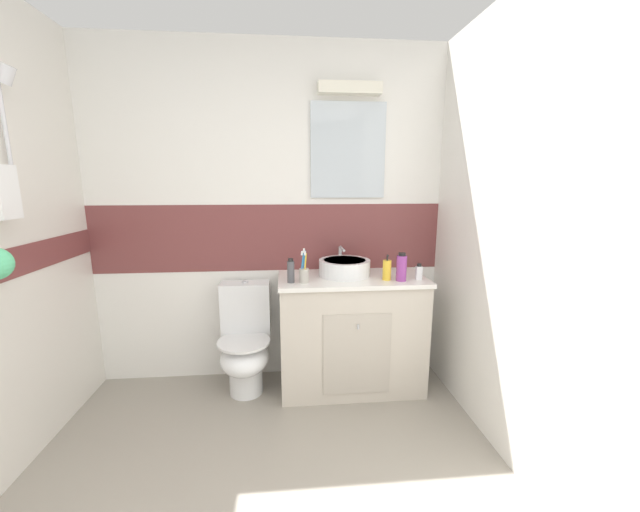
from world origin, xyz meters
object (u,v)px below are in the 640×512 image
at_px(sink_basin, 344,267).
at_px(mouthwash_bottle, 401,267).
at_px(toilet, 245,343).
at_px(soap_dispenser, 387,270).
at_px(toothbrush_cup, 304,273).
at_px(perfume_flask_small, 419,272).
at_px(deodorant_spray_can, 291,271).

bearing_deg(sink_basin, mouthwash_bottle, -27.17).
xyz_separation_m(toilet, soap_dispenser, (1.00, -0.13, 0.55)).
distance_m(sink_basin, toothbrush_cup, 0.35).
height_order(sink_basin, perfume_flask_small, sink_basin).
xyz_separation_m(toilet, mouthwash_bottle, (1.09, -0.16, 0.57)).
distance_m(toothbrush_cup, mouthwash_bottle, 0.67).
bearing_deg(soap_dispenser, mouthwash_bottle, -17.87).
distance_m(perfume_flask_small, deodorant_spray_can, 0.89).
xyz_separation_m(toothbrush_cup, perfume_flask_small, (0.80, 0.01, -0.01)).
relative_size(soap_dispenser, perfume_flask_small, 1.58).
xyz_separation_m(toilet, toothbrush_cup, (0.42, -0.14, 0.54)).
distance_m(toothbrush_cup, soap_dispenser, 0.57).
distance_m(toilet, perfume_flask_small, 1.34).
height_order(perfume_flask_small, mouthwash_bottle, mouthwash_bottle).
bearing_deg(toilet, toothbrush_cup, -18.46).
xyz_separation_m(soap_dispenser, deodorant_spray_can, (-0.66, -0.01, 0.01)).
bearing_deg(toothbrush_cup, mouthwash_bottle, -1.29).
bearing_deg(soap_dispenser, toothbrush_cup, -178.52).
height_order(toilet, deodorant_spray_can, deodorant_spray_can).
bearing_deg(deodorant_spray_can, toothbrush_cup, -4.35).
bearing_deg(mouthwash_bottle, toilet, 171.83).
distance_m(toothbrush_cup, deodorant_spray_can, 0.09).
relative_size(toilet, perfume_flask_small, 7.10).
bearing_deg(toilet, mouthwash_bottle, -8.17).
xyz_separation_m(sink_basin, mouthwash_bottle, (0.36, -0.19, 0.03)).
distance_m(perfume_flask_small, mouthwash_bottle, 0.14).
xyz_separation_m(toothbrush_cup, mouthwash_bottle, (0.67, -0.01, 0.03)).
bearing_deg(perfume_flask_small, mouthwash_bottle, -170.74).
bearing_deg(sink_basin, perfume_flask_small, -18.41).
distance_m(soap_dispenser, deodorant_spray_can, 0.66).
xyz_separation_m(sink_basin, toilet, (-0.73, -0.03, -0.54)).
bearing_deg(sink_basin, toothbrush_cup, -150.45).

